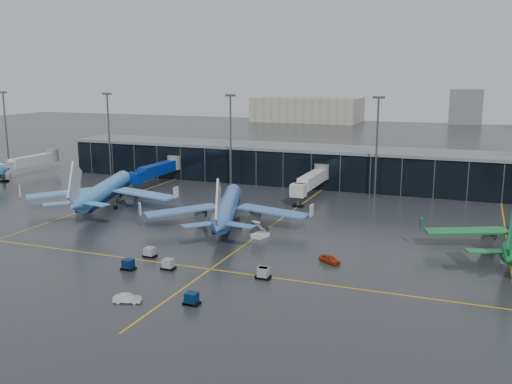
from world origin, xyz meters
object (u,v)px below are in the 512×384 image
(baggage_carts, at_px, (193,270))
(airliner_klm_near, at_px, (227,196))
(service_van_white, at_px, (127,298))
(mobile_airstair, at_px, (260,233))
(airliner_arkefly, at_px, (104,180))
(service_van_red, at_px, (330,259))

(baggage_carts, bearing_deg, airliner_klm_near, 103.73)
(baggage_carts, distance_m, service_van_white, 13.40)
(airliner_klm_near, bearing_deg, service_van_white, -103.81)
(mobile_airstair, bearing_deg, baggage_carts, -79.20)
(airliner_arkefly, xyz_separation_m, baggage_carts, (40.86, -34.25, -5.76))
(baggage_carts, distance_m, service_van_red, 22.84)
(airliner_klm_near, relative_size, baggage_carts, 1.68)
(baggage_carts, height_order, service_van_red, baggage_carts)
(baggage_carts, bearing_deg, service_van_white, -103.94)
(mobile_airstair, relative_size, service_van_red, 0.94)
(mobile_airstair, height_order, service_van_red, mobile_airstair)
(airliner_arkefly, relative_size, service_van_white, 11.14)
(service_van_white, bearing_deg, baggage_carts, -32.51)
(airliner_arkefly, bearing_deg, service_van_white, -70.26)
(airliner_arkefly, distance_m, airliner_klm_near, 34.01)
(service_van_red, distance_m, service_van_white, 34.21)
(baggage_carts, distance_m, mobile_airstair, 23.77)
(baggage_carts, height_order, mobile_airstair, mobile_airstair)
(airliner_arkefly, xyz_separation_m, service_van_white, (37.64, -47.25, -5.89))
(airliner_klm_near, bearing_deg, service_van_red, -51.07)
(mobile_airstair, xyz_separation_m, service_van_white, (-5.42, -36.67, -0.14))
(service_van_white, bearing_deg, service_van_red, -57.91)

